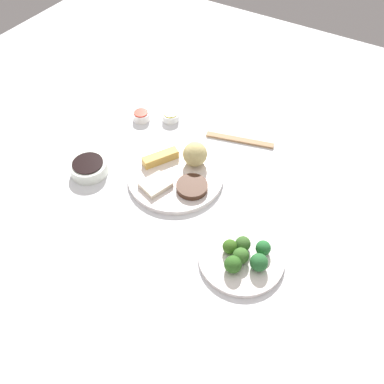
{
  "coord_description": "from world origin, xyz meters",
  "views": [
    {
      "loc": [
        -0.65,
        -0.47,
        0.91
      ],
      "look_at": [
        -0.02,
        -0.09,
        0.06
      ],
      "focal_mm": 38.41,
      "sensor_mm": 36.0,
      "label": 1
    }
  ],
  "objects_px": {
    "broccoli_plate": "(241,258)",
    "sauce_ramekin_sweet_and_sour": "(141,116)",
    "main_plate": "(176,176)",
    "chopsticks_pair": "(240,140)",
    "soy_sauce_bowl": "(89,168)",
    "sauce_ramekin_hot_mustard": "(171,117)"
  },
  "relations": [
    {
      "from": "main_plate",
      "to": "sauce_ramekin_sweet_and_sour",
      "type": "height_order",
      "value": "sauce_ramekin_sweet_and_sour"
    },
    {
      "from": "soy_sauce_bowl",
      "to": "sauce_ramekin_sweet_and_sour",
      "type": "bearing_deg",
      "value": 2.57
    },
    {
      "from": "sauce_ramekin_hot_mustard",
      "to": "chopsticks_pair",
      "type": "bearing_deg",
      "value": -83.94
    },
    {
      "from": "sauce_ramekin_sweet_and_sour",
      "to": "sauce_ramekin_hot_mustard",
      "type": "relative_size",
      "value": 1.0
    },
    {
      "from": "broccoli_plate",
      "to": "chopsticks_pair",
      "type": "bearing_deg",
      "value": 27.35
    },
    {
      "from": "soy_sauce_bowl",
      "to": "sauce_ramekin_sweet_and_sour",
      "type": "height_order",
      "value": "soy_sauce_bowl"
    },
    {
      "from": "main_plate",
      "to": "soy_sauce_bowl",
      "type": "distance_m",
      "value": 0.26
    },
    {
      "from": "soy_sauce_bowl",
      "to": "sauce_ramekin_hot_mustard",
      "type": "bearing_deg",
      "value": -12.49
    },
    {
      "from": "main_plate",
      "to": "soy_sauce_bowl",
      "type": "relative_size",
      "value": 2.56
    },
    {
      "from": "broccoli_plate",
      "to": "sauce_ramekin_sweet_and_sour",
      "type": "distance_m",
      "value": 0.62
    },
    {
      "from": "main_plate",
      "to": "chopsticks_pair",
      "type": "distance_m",
      "value": 0.26
    },
    {
      "from": "broccoli_plate",
      "to": "sauce_ramekin_sweet_and_sour",
      "type": "height_order",
      "value": "sauce_ramekin_sweet_and_sour"
    },
    {
      "from": "sauce_ramekin_sweet_and_sour",
      "to": "broccoli_plate",
      "type": "bearing_deg",
      "value": -120.57
    },
    {
      "from": "main_plate",
      "to": "sauce_ramekin_sweet_and_sour",
      "type": "relative_size",
      "value": 5.03
    },
    {
      "from": "main_plate",
      "to": "broccoli_plate",
      "type": "distance_m",
      "value": 0.33
    },
    {
      "from": "broccoli_plate",
      "to": "soy_sauce_bowl",
      "type": "height_order",
      "value": "soy_sauce_bowl"
    },
    {
      "from": "chopsticks_pair",
      "to": "sauce_ramekin_sweet_and_sour",
      "type": "bearing_deg",
      "value": 102.75
    },
    {
      "from": "sauce_ramekin_hot_mustard",
      "to": "broccoli_plate",
      "type": "bearing_deg",
      "value": -129.09
    },
    {
      "from": "soy_sauce_bowl",
      "to": "sauce_ramekin_sweet_and_sour",
      "type": "distance_m",
      "value": 0.28
    },
    {
      "from": "sauce_ramekin_sweet_and_sour",
      "to": "sauce_ramekin_hot_mustard",
      "type": "xyz_separation_m",
      "value": [
        0.05,
        -0.09,
        0.0
      ]
    },
    {
      "from": "sauce_ramekin_sweet_and_sour",
      "to": "chopsticks_pair",
      "type": "height_order",
      "value": "sauce_ramekin_sweet_and_sour"
    },
    {
      "from": "soy_sauce_bowl",
      "to": "chopsticks_pair",
      "type": "distance_m",
      "value": 0.48
    }
  ]
}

